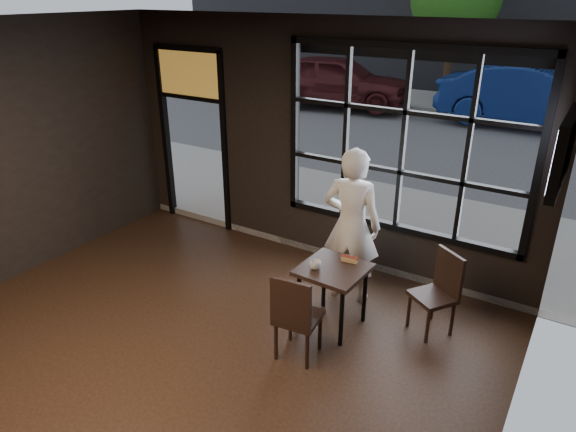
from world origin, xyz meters
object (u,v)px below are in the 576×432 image
Objects in this scene: navy_car at (534,96)px; cafe_table at (332,296)px; chair_near at (299,314)px; man at (351,226)px.

cafe_table is at bearing 177.73° from navy_car.
navy_car reaches higher than chair_near.
man is at bearing 176.97° from navy_car.
cafe_table is 0.65m from chair_near.
cafe_table is 10.73m from navy_car.
navy_car is at bearing -99.04° from chair_near.
man is (-0.05, 1.29, 0.46)m from chair_near.
man is 10.07m from navy_car.
chair_near is 0.52× the size of man.
chair_near is 1.37m from man.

